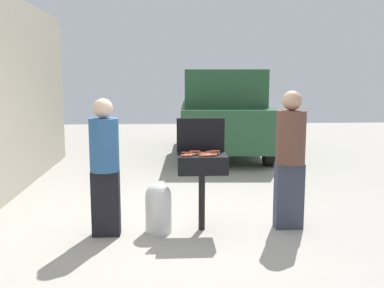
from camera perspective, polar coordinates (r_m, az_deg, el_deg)
ground_plane at (r=5.72m, az=-0.85°, el=-10.51°), size 24.00×24.00×0.00m
bbq_grill at (r=5.38m, az=1.29°, el=-2.87°), size 0.60×0.44×0.95m
grill_lid_open at (r=5.54m, az=1.12°, el=1.20°), size 0.60×0.05×0.42m
hot_dog_0 at (r=5.45m, az=2.52°, el=-1.03°), size 0.13×0.03×0.03m
hot_dog_1 at (r=5.47m, az=0.37°, el=-0.98°), size 0.13×0.03×0.03m
hot_dog_2 at (r=5.19m, az=-0.69°, el=-1.51°), size 0.13×0.03×0.03m
hot_dog_3 at (r=5.38m, az=-0.68°, el=-1.14°), size 0.13×0.03×0.03m
hot_dog_4 at (r=5.35m, az=1.64°, el=-1.20°), size 0.13×0.03×0.03m
hot_dog_5 at (r=5.38m, az=1.58°, el=-1.15°), size 0.13×0.03×0.03m
hot_dog_6 at (r=5.23m, az=2.50°, el=-1.45°), size 0.13×0.03×0.03m
hot_dog_7 at (r=5.28m, az=1.83°, el=-1.34°), size 0.13×0.03×0.03m
hot_dog_8 at (r=5.25m, az=-0.30°, el=-1.41°), size 0.13×0.04×0.03m
hot_dog_9 at (r=5.50m, az=2.96°, el=-0.94°), size 0.13×0.03×0.03m
hot_dog_10 at (r=5.31m, az=0.45°, el=-1.29°), size 0.13×0.04×0.03m
hot_dog_11 at (r=5.32m, az=2.90°, el=-1.26°), size 0.13×0.03×0.03m
hot_dog_12 at (r=5.19m, az=1.65°, el=-1.52°), size 0.13×0.04×0.03m
propane_tank at (r=5.43m, az=-4.36°, el=-8.04°), size 0.32×0.32×0.62m
person_left at (r=5.27m, az=-11.20°, el=-2.35°), size 0.34×0.34×1.64m
person_right at (r=5.55m, az=12.56°, el=-1.37°), size 0.36×0.36×1.72m
parked_minivan at (r=10.74m, az=3.88°, el=4.17°), size 2.23×4.50×2.02m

